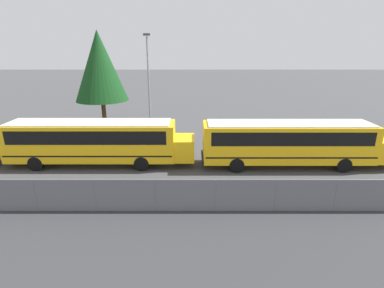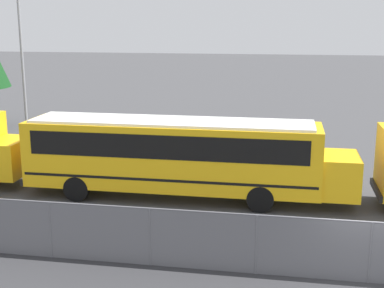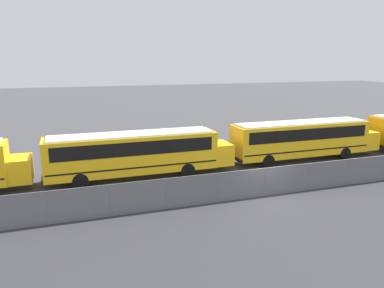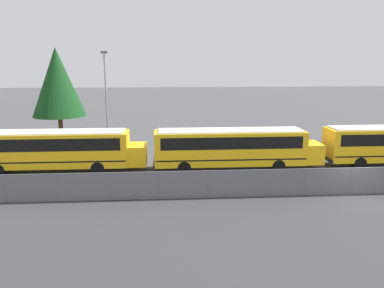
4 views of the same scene
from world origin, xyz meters
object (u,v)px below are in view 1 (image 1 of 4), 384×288
at_px(school_bus_2, 95,139).
at_px(tree_0, 99,66).
at_px(light_pole, 148,81).
at_px(school_bus_3, 291,141).

relative_size(school_bus_2, tree_0, 1.35).
relative_size(school_bus_2, light_pole, 1.42).
height_order(school_bus_2, tree_0, tree_0).
height_order(light_pole, tree_0, tree_0).
relative_size(school_bus_2, school_bus_3, 1.00).
bearing_deg(school_bus_3, tree_0, 145.01).
relative_size(light_pole, tree_0, 0.95).
relative_size(school_bus_3, tree_0, 1.35).
distance_m(school_bus_2, school_bus_3, 13.43).
xyz_separation_m(school_bus_2, tree_0, (-2.51, 10.89, 4.26)).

